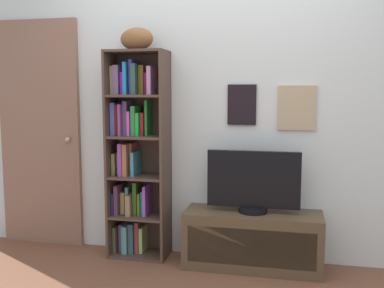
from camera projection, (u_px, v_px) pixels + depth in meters
back_wall at (216, 105)px, 3.59m from camera, size 4.80×0.08×2.52m
bookshelf at (135, 154)px, 3.64m from camera, size 0.48×0.29×1.69m
football at (137, 39)px, 3.49m from camera, size 0.31×0.23×0.18m
tv_stand at (252, 240)px, 3.43m from camera, size 1.05×0.38×0.44m
television at (253, 182)px, 3.38m from camera, size 0.71×0.22×0.48m
door at (40, 134)px, 3.91m from camera, size 0.76×0.09×1.98m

